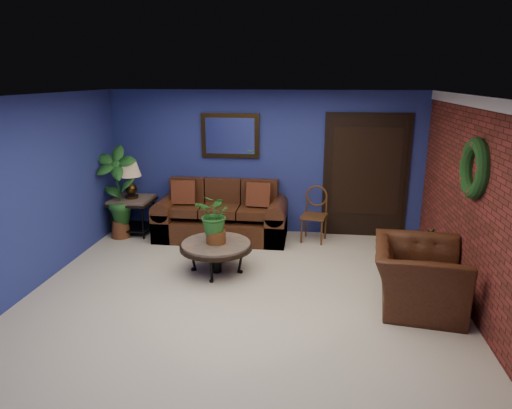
# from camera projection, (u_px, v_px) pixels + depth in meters

# --- Properties ---
(floor) EXTENTS (5.50, 5.50, 0.00)m
(floor) POSITION_uv_depth(u_px,v_px,m) (243.00, 292.00, 5.96)
(floor) COLOR beige
(floor) RESTS_ON ground
(wall_back) EXTENTS (5.50, 0.04, 2.50)m
(wall_back) POSITION_uv_depth(u_px,v_px,m) (265.00, 163.00, 8.01)
(wall_back) COLOR navy
(wall_back) RESTS_ON ground
(wall_left) EXTENTS (0.04, 5.00, 2.50)m
(wall_left) POSITION_uv_depth(u_px,v_px,m) (35.00, 193.00, 5.96)
(wall_left) COLOR navy
(wall_left) RESTS_ON ground
(wall_right_brick) EXTENTS (0.04, 5.00, 2.50)m
(wall_right_brick) POSITION_uv_depth(u_px,v_px,m) (476.00, 207.00, 5.29)
(wall_right_brick) COLOR maroon
(wall_right_brick) RESTS_ON ground
(ceiling) EXTENTS (5.50, 5.00, 0.02)m
(ceiling) POSITION_uv_depth(u_px,v_px,m) (242.00, 96.00, 5.29)
(ceiling) COLOR white
(ceiling) RESTS_ON wall_back
(crown_molding) EXTENTS (0.03, 5.00, 0.14)m
(crown_molding) POSITION_uv_depth(u_px,v_px,m) (488.00, 104.00, 4.98)
(crown_molding) COLOR white
(crown_molding) RESTS_ON wall_right_brick
(wall_mirror) EXTENTS (1.02, 0.06, 0.77)m
(wall_mirror) POSITION_uv_depth(u_px,v_px,m) (230.00, 136.00, 7.92)
(wall_mirror) COLOR #3D2910
(wall_mirror) RESTS_ON wall_back
(closet_door) EXTENTS (1.44, 0.06, 2.18)m
(closet_door) POSITION_uv_depth(u_px,v_px,m) (365.00, 177.00, 7.83)
(closet_door) COLOR black
(closet_door) RESTS_ON wall_back
(wreath) EXTENTS (0.16, 0.72, 0.72)m
(wreath) POSITION_uv_depth(u_px,v_px,m) (475.00, 168.00, 5.22)
(wreath) COLOR black
(wreath) RESTS_ON wall_right_brick
(sofa) EXTENTS (2.23, 0.96, 1.00)m
(sofa) POSITION_uv_depth(u_px,v_px,m) (222.00, 218.00, 7.95)
(sofa) COLOR #462214
(sofa) RESTS_ON ground
(coffee_table) EXTENTS (1.03, 1.03, 0.44)m
(coffee_table) POSITION_uv_depth(u_px,v_px,m) (216.00, 247.00, 6.47)
(coffee_table) COLOR #4E4945
(coffee_table) RESTS_ON ground
(end_table) EXTENTS (0.71, 0.71, 0.65)m
(end_table) POSITION_uv_depth(u_px,v_px,m) (132.00, 206.00, 8.06)
(end_table) COLOR #4E4945
(end_table) RESTS_ON ground
(table_lamp) EXTENTS (0.38, 0.38, 0.64)m
(table_lamp) POSITION_uv_depth(u_px,v_px,m) (130.00, 175.00, 7.91)
(table_lamp) COLOR #3D2910
(table_lamp) RESTS_ON end_table
(side_chair) EXTENTS (0.47, 0.47, 0.94)m
(side_chair) POSITION_uv_depth(u_px,v_px,m) (315.00, 210.00, 7.73)
(side_chair) COLOR #553218
(side_chair) RESTS_ON ground
(armchair) EXTENTS (1.19, 1.32, 0.78)m
(armchair) POSITION_uv_depth(u_px,v_px,m) (418.00, 276.00, 5.51)
(armchair) COLOR #462214
(armchair) RESTS_ON ground
(coffee_plant) EXTENTS (0.64, 0.60, 0.72)m
(coffee_plant) POSITION_uv_depth(u_px,v_px,m) (215.00, 216.00, 6.35)
(coffee_plant) COLOR brown
(coffee_plant) RESTS_ON coffee_table
(floor_plant) EXTENTS (0.35, 0.28, 0.77)m
(floor_plant) POSITION_uv_depth(u_px,v_px,m) (421.00, 253.00, 6.22)
(floor_plant) COLOR brown
(floor_plant) RESTS_ON ground
(tall_plant) EXTENTS (0.72, 0.50, 1.59)m
(tall_plant) POSITION_uv_depth(u_px,v_px,m) (117.00, 189.00, 7.77)
(tall_plant) COLOR brown
(tall_plant) RESTS_ON ground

